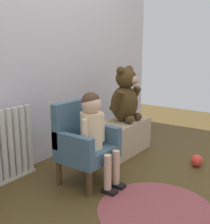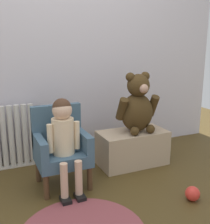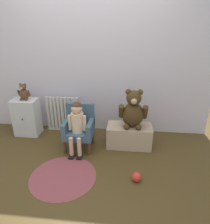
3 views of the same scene
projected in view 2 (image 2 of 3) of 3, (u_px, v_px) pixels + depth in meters
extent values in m
plane|color=#493719|center=(95.00, 218.00, 1.86)|extent=(6.00, 6.00, 0.00)
cube|color=silver|center=(48.00, 35.00, 2.60)|extent=(3.80, 0.05, 2.40)
cylinder|color=silver|center=(4.00, 137.00, 2.52)|extent=(0.05, 0.05, 0.57)
cylinder|color=silver|center=(11.00, 136.00, 2.55)|extent=(0.05, 0.05, 0.57)
cylinder|color=silver|center=(18.00, 135.00, 2.57)|extent=(0.05, 0.05, 0.57)
cylinder|color=silver|center=(25.00, 134.00, 2.60)|extent=(0.05, 0.05, 0.57)
cylinder|color=silver|center=(32.00, 134.00, 2.62)|extent=(0.05, 0.05, 0.57)
cube|color=silver|center=(7.00, 167.00, 2.59)|extent=(0.56, 0.05, 0.02)
cube|color=#3F5B70|center=(63.00, 157.00, 2.23)|extent=(0.41, 0.37, 0.10)
cube|color=#3F5B70|center=(57.00, 125.00, 2.32)|extent=(0.41, 0.06, 0.35)
cube|color=#3F5B70|center=(40.00, 146.00, 2.14)|extent=(0.06, 0.37, 0.14)
cube|color=#3F5B70|center=(83.00, 140.00, 2.27)|extent=(0.06, 0.37, 0.14)
cylinder|color=#4C331E|center=(46.00, 187.00, 2.06)|extent=(0.04, 0.04, 0.19)
cylinder|color=#4C331E|center=(90.00, 178.00, 2.20)|extent=(0.04, 0.04, 0.19)
cylinder|color=#4C331E|center=(38.00, 170.00, 2.34)|extent=(0.04, 0.04, 0.19)
cylinder|color=#4C331E|center=(77.00, 163.00, 2.47)|extent=(0.04, 0.04, 0.19)
cylinder|color=beige|center=(63.00, 136.00, 2.15)|extent=(0.17, 0.17, 0.28)
sphere|color=#D8AD8E|center=(62.00, 110.00, 2.10)|extent=(0.15, 0.15, 0.15)
sphere|color=#472D1E|center=(62.00, 108.00, 2.10)|extent=(0.14, 0.14, 0.14)
cylinder|color=#D8AD8E|center=(64.00, 180.00, 2.03)|extent=(0.06, 0.06, 0.26)
cube|color=black|center=(66.00, 200.00, 2.04)|extent=(0.07, 0.11, 0.03)
cylinder|color=#D8AD8E|center=(79.00, 178.00, 2.07)|extent=(0.06, 0.06, 0.26)
cube|color=black|center=(80.00, 197.00, 2.09)|extent=(0.07, 0.11, 0.03)
cylinder|color=beige|center=(50.00, 139.00, 2.09)|extent=(0.04, 0.04, 0.22)
cylinder|color=beige|center=(77.00, 135.00, 2.17)|extent=(0.04, 0.04, 0.22)
cube|color=tan|center=(132.00, 148.00, 2.66)|extent=(0.64, 0.33, 0.32)
ellipsoid|color=#412E15|center=(137.00, 113.00, 2.59)|extent=(0.30, 0.26, 0.36)
sphere|color=#412E15|center=(138.00, 85.00, 2.52)|extent=(0.21, 0.21, 0.21)
sphere|color=tan|center=(144.00, 89.00, 2.44)|extent=(0.08, 0.08, 0.08)
sphere|color=#412E15|center=(130.00, 77.00, 2.48)|extent=(0.08, 0.08, 0.08)
sphere|color=#412E15|center=(145.00, 76.00, 2.54)|extent=(0.08, 0.08, 0.08)
cylinder|color=#412E15|center=(122.00, 109.00, 2.50)|extent=(0.08, 0.16, 0.22)
cylinder|color=#412E15|center=(153.00, 106.00, 2.63)|extent=(0.08, 0.16, 0.22)
sphere|color=#412E15|center=(135.00, 131.00, 2.49)|extent=(0.08, 0.08, 0.08)
sphere|color=#412E15|center=(150.00, 129.00, 2.56)|extent=(0.08, 0.08, 0.08)
sphere|color=red|center=(193.00, 194.00, 2.06)|extent=(0.11, 0.11, 0.11)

